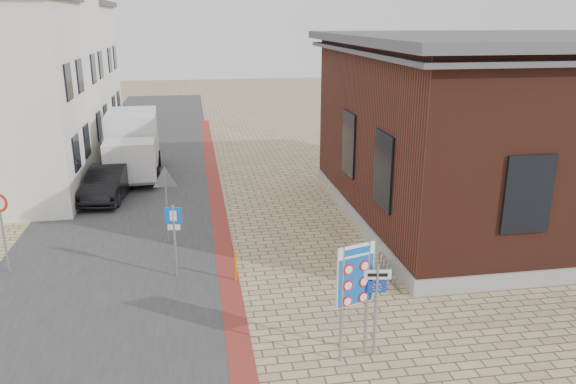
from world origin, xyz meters
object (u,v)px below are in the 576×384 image
object	(u,v)px
sedan	(108,182)
essen_sign	(376,296)
border_sign	(355,278)
box_truck	(132,144)
parking_sign	(174,229)
bollard	(235,266)

from	to	relation	value
sedan	essen_sign	distance (m)	15.10
border_sign	essen_sign	size ratio (longest dim) A/B	1.22
border_sign	box_truck	bearing A→B (deg)	92.56
sedan	border_sign	size ratio (longest dim) A/B	1.54
essen_sign	parking_sign	distance (m)	6.64
border_sign	essen_sign	bearing A→B (deg)	-18.04
essen_sign	bollard	distance (m)	5.23
box_truck	essen_sign	distance (m)	17.93
border_sign	essen_sign	world-z (taller)	border_sign
border_sign	essen_sign	xyz separation A→B (m)	(0.50, 0.00, -0.50)
sedan	bollard	xyz separation A→B (m)	(4.70, -8.78, -0.24)
border_sign	parking_sign	xyz separation A→B (m)	(-4.00, 4.88, -0.47)
box_truck	essen_sign	world-z (taller)	box_truck
border_sign	parking_sign	bearing A→B (deg)	111.33
sedan	box_truck	bearing A→B (deg)	83.96
essen_sign	bollard	world-z (taller)	essen_sign
box_truck	border_sign	world-z (taller)	box_truck
box_truck	bollard	size ratio (longest dim) A/B	6.30
border_sign	bollard	world-z (taller)	border_sign
box_truck	parking_sign	xyz separation A→B (m)	(2.24, -11.74, -0.05)
box_truck	border_sign	size ratio (longest dim) A/B	2.12
sedan	bollard	size ratio (longest dim) A/B	4.59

